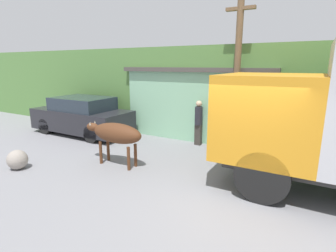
{
  "coord_description": "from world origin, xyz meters",
  "views": [
    {
      "loc": [
        1.36,
        -5.56,
        2.91
      ],
      "look_at": [
        -2.1,
        0.54,
        1.26
      ],
      "focal_mm": 28.0,
      "sensor_mm": 36.0,
      "label": 1
    }
  ],
  "objects_px": {
    "parked_suv": "(82,116)",
    "pedestrian_on_hill": "(199,120)",
    "roadside_rock": "(17,160)",
    "brown_cow": "(116,134)",
    "utility_pole": "(237,70)"
  },
  "relations": [
    {
      "from": "pedestrian_on_hill",
      "to": "roadside_rock",
      "type": "height_order",
      "value": "pedestrian_on_hill"
    },
    {
      "from": "brown_cow",
      "to": "roadside_rock",
      "type": "height_order",
      "value": "brown_cow"
    },
    {
      "from": "utility_pole",
      "to": "roadside_rock",
      "type": "height_order",
      "value": "utility_pole"
    },
    {
      "from": "pedestrian_on_hill",
      "to": "utility_pole",
      "type": "bearing_deg",
      "value": -177.73
    },
    {
      "from": "roadside_rock",
      "to": "parked_suv",
      "type": "bearing_deg",
      "value": 110.67
    },
    {
      "from": "pedestrian_on_hill",
      "to": "parked_suv",
      "type": "bearing_deg",
      "value": 17.35
    },
    {
      "from": "utility_pole",
      "to": "roadside_rock",
      "type": "relative_size",
      "value": 9.32
    },
    {
      "from": "parked_suv",
      "to": "pedestrian_on_hill",
      "type": "height_order",
      "value": "pedestrian_on_hill"
    },
    {
      "from": "parked_suv",
      "to": "pedestrian_on_hill",
      "type": "relative_size",
      "value": 2.65
    },
    {
      "from": "brown_cow",
      "to": "utility_pole",
      "type": "height_order",
      "value": "utility_pole"
    },
    {
      "from": "brown_cow",
      "to": "parked_suv",
      "type": "relative_size",
      "value": 0.46
    },
    {
      "from": "brown_cow",
      "to": "roadside_rock",
      "type": "bearing_deg",
      "value": -135.05
    },
    {
      "from": "parked_suv",
      "to": "utility_pole",
      "type": "relative_size",
      "value": 0.84
    },
    {
      "from": "brown_cow",
      "to": "roadside_rock",
      "type": "xyz_separation_m",
      "value": [
        -2.24,
        -1.65,
        -0.68
      ]
    },
    {
      "from": "brown_cow",
      "to": "roadside_rock",
      "type": "distance_m",
      "value": 2.86
    }
  ]
}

